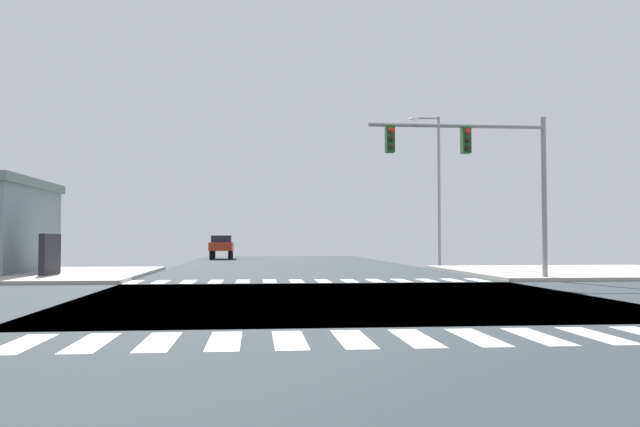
# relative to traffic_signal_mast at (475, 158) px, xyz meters

# --- Properties ---
(ground) EXTENTS (90.00, 90.00, 0.05)m
(ground) POSITION_rel_traffic_signal_mast_xyz_m (-6.04, -6.78, -4.68)
(ground) COLOR #2E363A
(sidewalk_corner_ne) EXTENTS (12.00, 12.00, 0.14)m
(sidewalk_corner_ne) POSITION_rel_traffic_signal_mast_xyz_m (6.96, 5.22, -4.59)
(sidewalk_corner_ne) COLOR #B2ADA3
(sidewalk_corner_ne) RESTS_ON ground
(sidewalk_corner_nw) EXTENTS (12.00, 12.00, 0.14)m
(sidewalk_corner_nw) POSITION_rel_traffic_signal_mast_xyz_m (-19.04, 5.22, -4.59)
(sidewalk_corner_nw) COLOR #AFA69F
(sidewalk_corner_nw) RESTS_ON ground
(crosswalk_near) EXTENTS (13.50, 2.00, 0.01)m
(crosswalk_near) POSITION_rel_traffic_signal_mast_xyz_m (-6.29, -14.08, -4.65)
(crosswalk_near) COLOR white
(crosswalk_near) RESTS_ON ground
(crosswalk_far) EXTENTS (13.50, 2.00, 0.01)m
(crosswalk_far) POSITION_rel_traffic_signal_mast_xyz_m (-6.29, 0.52, -4.65)
(crosswalk_far) COLOR white
(crosswalk_far) RESTS_ON ground
(traffic_signal_mast) EXTENTS (6.93, 0.55, 6.29)m
(traffic_signal_mast) POSITION_rel_traffic_signal_mast_xyz_m (0.00, 0.00, 0.00)
(traffic_signal_mast) COLOR gray
(traffic_signal_mast) RESTS_ON ground
(street_lamp) EXTENTS (1.78, 0.32, 8.54)m
(street_lamp) POSITION_rel_traffic_signal_mast_xyz_m (1.78, 12.20, 0.41)
(street_lamp) COLOR gray
(street_lamp) RESTS_ON ground
(sedan_queued_1) EXTENTS (1.80, 4.30, 1.88)m
(sedan_queued_1) POSITION_rel_traffic_signal_mast_xyz_m (-11.04, 29.16, -3.54)
(sedan_queued_1) COLOR black
(sedan_queued_1) RESTS_ON ground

